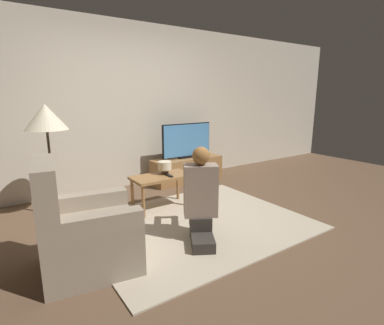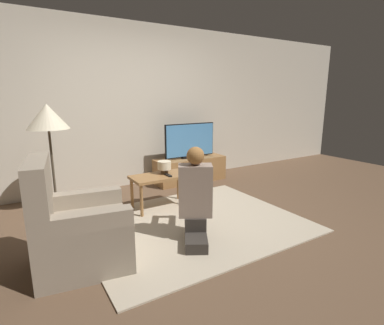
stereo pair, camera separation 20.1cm
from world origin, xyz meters
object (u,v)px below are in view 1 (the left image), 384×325
(coffee_table, at_px, (162,180))
(armchair, at_px, (85,235))
(tv, at_px, (187,141))
(person_kneeling, at_px, (201,195))
(floor_lamp, at_px, (46,121))
(table_lamp, at_px, (165,166))

(coffee_table, distance_m, armchair, 1.50)
(tv, relative_size, person_kneeling, 0.97)
(tv, relative_size, floor_lamp, 0.68)
(coffee_table, bearing_deg, tv, 42.23)
(armchair, xyz_separation_m, person_kneeling, (1.14, -0.12, 0.17))
(floor_lamp, xyz_separation_m, armchair, (-0.00, -1.44, -0.87))
(person_kneeling, bearing_deg, floor_lamp, -24.18)
(armchair, distance_m, person_kneeling, 1.15)
(person_kneeling, bearing_deg, armchair, 23.82)
(tv, bearing_deg, armchair, -141.32)
(coffee_table, relative_size, floor_lamp, 0.56)
(armchair, bearing_deg, table_lamp, -45.75)
(tv, xyz_separation_m, armchair, (-2.20, -1.76, -0.40))
(coffee_table, height_order, person_kneeling, person_kneeling)
(floor_lamp, bearing_deg, coffee_table, -24.70)
(person_kneeling, bearing_deg, tv, -89.96)
(tv, xyz_separation_m, person_kneeling, (-1.07, -1.88, -0.24))
(tv, xyz_separation_m, coffee_table, (-0.98, -0.89, -0.33))
(tv, height_order, coffee_table, tv)
(table_lamp, bearing_deg, person_kneeling, -98.92)
(tv, distance_m, table_lamp, 1.25)
(floor_lamp, bearing_deg, tv, 8.51)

